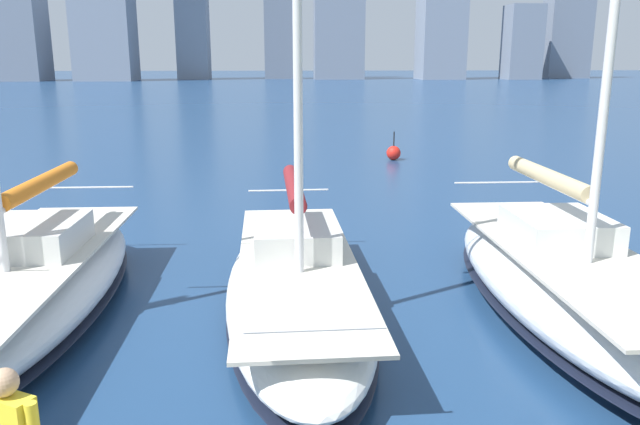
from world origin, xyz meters
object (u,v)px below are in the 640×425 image
at_px(sailboat_orange, 26,286).
at_px(sailboat_tan, 566,280).
at_px(channel_buoy, 394,153).
at_px(sailboat_maroon, 297,281).

bearing_deg(sailboat_orange, sailboat_tan, 176.11).
bearing_deg(sailboat_tan, channel_buoy, -91.52).
height_order(sailboat_orange, channel_buoy, sailboat_orange).
xyz_separation_m(sailboat_orange, channel_buoy, (-10.68, -18.73, -0.32)).
bearing_deg(sailboat_maroon, sailboat_orange, -0.45).
distance_m(sailboat_tan, sailboat_orange, 10.19).
xyz_separation_m(sailboat_tan, sailboat_maroon, (5.06, -0.65, -0.11)).
distance_m(sailboat_maroon, channel_buoy, 19.58).
bearing_deg(sailboat_maroon, sailboat_tan, 172.68).
distance_m(sailboat_maroon, sailboat_orange, 5.10).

